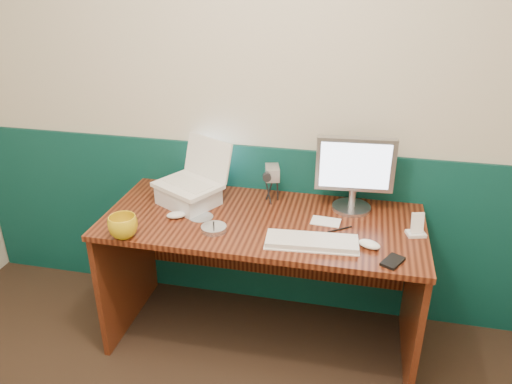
% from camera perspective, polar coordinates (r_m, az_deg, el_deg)
% --- Properties ---
extents(back_wall, '(3.50, 0.04, 2.50)m').
position_cam_1_polar(back_wall, '(2.68, -0.57, 10.37)').
color(back_wall, beige).
rests_on(back_wall, ground).
extents(wainscot, '(3.48, 0.02, 1.00)m').
position_cam_1_polar(wainscot, '(2.96, -0.56, -3.88)').
color(wainscot, '#083835').
rests_on(wainscot, ground).
extents(desk, '(1.60, 0.70, 0.75)m').
position_cam_1_polar(desk, '(2.70, 0.70, -10.13)').
color(desk, black).
rests_on(desk, ground).
extents(laptop_riser, '(0.36, 0.34, 0.10)m').
position_cam_1_polar(laptop_riser, '(2.66, -7.73, -0.42)').
color(laptop_riser, silver).
rests_on(laptop_riser, desk).
extents(laptop, '(0.40, 0.37, 0.27)m').
position_cam_1_polar(laptop, '(2.59, -7.96, 3.20)').
color(laptop, white).
rests_on(laptop, laptop_riser).
extents(monitor, '(0.40, 0.14, 0.39)m').
position_cam_1_polar(monitor, '(2.57, 11.17, 1.96)').
color(monitor, '#A6A6AA').
rests_on(monitor, desk).
extents(keyboard, '(0.43, 0.17, 0.02)m').
position_cam_1_polar(keyboard, '(2.30, 6.38, -5.73)').
color(keyboard, white).
rests_on(keyboard, desk).
extents(mouse_right, '(0.12, 0.10, 0.03)m').
position_cam_1_polar(mouse_right, '(2.32, 12.83, -5.85)').
color(mouse_right, white).
rests_on(mouse_right, desk).
extents(mouse_left, '(0.11, 0.09, 0.03)m').
position_cam_1_polar(mouse_left, '(2.54, -9.12, -2.61)').
color(mouse_left, silver).
rests_on(mouse_left, desk).
extents(mug, '(0.18, 0.18, 0.11)m').
position_cam_1_polar(mug, '(2.41, -14.96, -3.85)').
color(mug, gold).
rests_on(mug, desk).
extents(camcorder, '(0.11, 0.14, 0.19)m').
position_cam_1_polar(camcorder, '(2.64, 1.85, 0.77)').
color(camcorder, '#B4B4B9').
rests_on(camcorder, desk).
extents(cd_spindle, '(0.12, 0.12, 0.03)m').
position_cam_1_polar(cd_spindle, '(2.40, -4.85, -4.18)').
color(cd_spindle, '#B4BBC5').
rests_on(cd_spindle, desk).
extents(cd_loose_a, '(0.12, 0.12, 0.00)m').
position_cam_1_polar(cd_loose_a, '(2.54, -6.30, -2.83)').
color(cd_loose_a, silver).
rests_on(cd_loose_a, desk).
extents(pen, '(0.11, 0.08, 0.01)m').
position_cam_1_polar(pen, '(2.44, 9.55, -4.22)').
color(pen, black).
rests_on(pen, desk).
extents(papers, '(0.15, 0.11, 0.00)m').
position_cam_1_polar(papers, '(2.50, 7.97, -3.36)').
color(papers, white).
rests_on(papers, desk).
extents(dock, '(0.10, 0.08, 0.02)m').
position_cam_1_polar(dock, '(2.48, 17.79, -4.56)').
color(dock, white).
rests_on(dock, desk).
extents(music_player, '(0.06, 0.04, 0.10)m').
position_cam_1_polar(music_player, '(2.45, 17.97, -3.38)').
color(music_player, white).
rests_on(music_player, dock).
extents(pda, '(0.11, 0.13, 0.01)m').
position_cam_1_polar(pda, '(2.24, 15.36, -7.66)').
color(pda, black).
rests_on(pda, desk).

